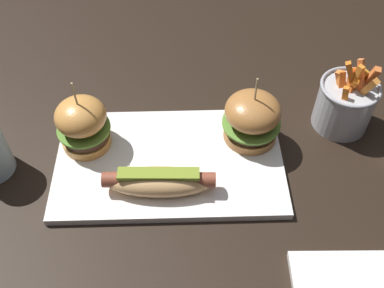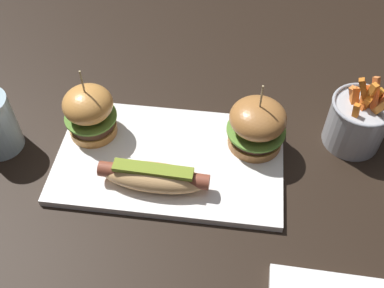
{
  "view_description": "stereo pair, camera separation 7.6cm",
  "coord_description": "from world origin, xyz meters",
  "px_view_note": "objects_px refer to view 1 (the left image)",
  "views": [
    {
      "loc": [
        0.03,
        -0.49,
        0.63
      ],
      "look_at": [
        0.04,
        0.0,
        0.05
      ],
      "focal_mm": 42.63,
      "sensor_mm": 36.0,
      "label": 1
    },
    {
      "loc": [
        0.1,
        -0.49,
        0.63
      ],
      "look_at": [
        0.04,
        0.0,
        0.05
      ],
      "focal_mm": 42.63,
      "sensor_mm": 36.0,
      "label": 2
    }
  ],
  "objects_px": {
    "slider_left": "(83,124)",
    "fries_bucket": "(345,103)",
    "hot_dog": "(159,181)",
    "platter_main": "(170,162)",
    "slider_right": "(252,118)"
  },
  "relations": [
    {
      "from": "slider_left",
      "to": "fries_bucket",
      "type": "height_order",
      "value": "slider_left"
    },
    {
      "from": "hot_dog",
      "to": "fries_bucket",
      "type": "xyz_separation_m",
      "value": [
        0.34,
        0.15,
        0.01
      ]
    },
    {
      "from": "hot_dog",
      "to": "slider_left",
      "type": "xyz_separation_m",
      "value": [
        -0.13,
        0.1,
        0.03
      ]
    },
    {
      "from": "platter_main",
      "to": "slider_left",
      "type": "relative_size",
      "value": 2.75
    },
    {
      "from": "slider_right",
      "to": "platter_main",
      "type": "bearing_deg",
      "value": -160.66
    },
    {
      "from": "platter_main",
      "to": "hot_dog",
      "type": "bearing_deg",
      "value": -104.09
    },
    {
      "from": "slider_left",
      "to": "slider_right",
      "type": "bearing_deg",
      "value": 1.71
    },
    {
      "from": "hot_dog",
      "to": "slider_right",
      "type": "height_order",
      "value": "slider_right"
    },
    {
      "from": "hot_dog",
      "to": "fries_bucket",
      "type": "bearing_deg",
      "value": 24.49
    },
    {
      "from": "platter_main",
      "to": "slider_left",
      "type": "distance_m",
      "value": 0.16
    },
    {
      "from": "slider_left",
      "to": "fries_bucket",
      "type": "xyz_separation_m",
      "value": [
        0.47,
        0.05,
        -0.01
      ]
    },
    {
      "from": "slider_left",
      "to": "slider_right",
      "type": "xyz_separation_m",
      "value": [
        0.29,
        0.01,
        -0.0
      ]
    },
    {
      "from": "platter_main",
      "to": "slider_right",
      "type": "height_order",
      "value": "slider_right"
    },
    {
      "from": "platter_main",
      "to": "hot_dog",
      "type": "xyz_separation_m",
      "value": [
        -0.02,
        -0.06,
        0.03
      ]
    },
    {
      "from": "platter_main",
      "to": "fries_bucket",
      "type": "height_order",
      "value": "fries_bucket"
    }
  ]
}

